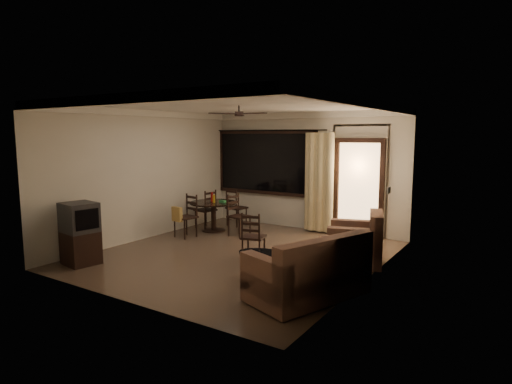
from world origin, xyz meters
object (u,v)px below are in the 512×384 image
Objects in this scene: coffee_table at (267,263)px; side_chair at (253,246)px; tv_cabinet at (80,233)px; dining_chair_north at (236,214)px; dining_chair_south at (185,224)px; armchair at (358,243)px; sofa at (311,274)px; dining_chair_west at (206,217)px; dining_chair_east at (239,224)px; dining_table at (213,208)px.

side_chair is at bearing 133.66° from coffee_table.
dining_chair_north is at bearing 92.56° from tv_cabinet.
dining_chair_south reaches higher than armchair.
sofa reaches higher than side_chair.
dining_chair_north reaches higher than coffee_table.
dining_chair_west is 4.07m from coffee_table.
dining_chair_north reaches higher than sofa.
dining_chair_east is at bearing 150.99° from armchair.
armchair is 1.28× the size of side_chair.
side_chair is (-0.80, 0.84, -0.02)m from coffee_table.
tv_cabinet is at bearing -162.58° from coffee_table.
tv_cabinet reaches higher than dining_chair_north.
dining_chair_west is 1.07× the size of side_chair.
armchair is at bearing -10.51° from dining_table.
dining_chair_south is at bearing 94.16° from tv_cabinet.
tv_cabinet is at bearing 92.44° from dining_chair_north.
dining_chair_north is 0.97× the size of coffee_table.
dining_table is 0.97× the size of armchair.
dining_chair_west is 1.00× the size of dining_chair_south.
dining_chair_north is 1.07× the size of side_chair.
coffee_table is at bearing 118.15° from side_chair.
dining_chair_west is 0.80m from dining_chair_north.
dining_chair_south is at bearing -31.58° from side_chair.
tv_cabinet is 0.58× the size of sofa.
dining_chair_west is at bearing 142.91° from coffee_table.
dining_chair_west and dining_chair_south have the same top height.
dining_chair_south is at bearing -98.58° from dining_table.
tv_cabinet reaches higher than armchair.
dining_chair_east is 0.51× the size of sofa.
sofa is at bearing -15.99° from dining_chair_south.
dining_chair_north is 4.16m from tv_cabinet.
sofa is 1.93m from armchair.
coffee_table is at bearing 140.42° from dining_chair_north.
dining_chair_west is at bearing 86.50° from dining_chair_east.
dining_table is at bearing 141.28° from coffee_table.
dining_chair_west is 0.51× the size of sofa.
sofa is 0.95m from coffee_table.
armchair is (3.93, 0.14, 0.07)m from dining_chair_south.
dining_chair_east is at bearing -62.37° from side_chair.
tv_cabinet is at bearing -85.95° from dining_chair_south.
tv_cabinet reaches higher than dining_table.
dining_chair_north is 0.87× the size of tv_cabinet.
tv_cabinet is (-1.15, -3.22, 0.27)m from dining_chair_east.
sofa is at bearing -34.71° from dining_table.
dining_chair_north is (0.11, 0.78, -0.27)m from dining_table.
coffee_table is (2.09, -2.21, 0.00)m from dining_chair_east.
armchair is (3.80, -0.71, -0.17)m from dining_table.
dining_table is 3.36m from tv_cabinet.
dining_chair_east is 1.20m from dining_chair_south.
tv_cabinet is 3.07m from side_chair.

